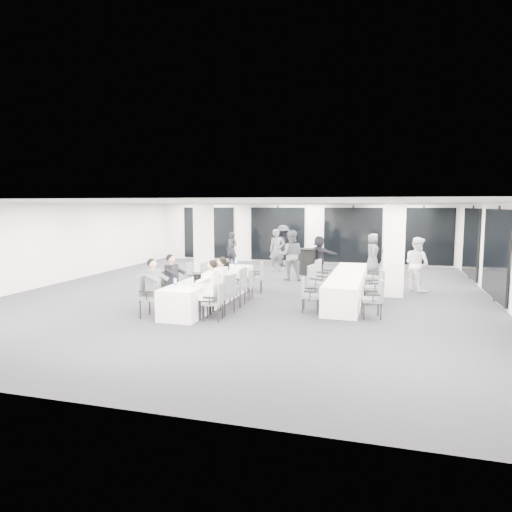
{
  "coord_description": "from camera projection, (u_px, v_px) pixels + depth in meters",
  "views": [
    {
      "loc": [
        3.97,
        -13.1,
        2.72
      ],
      "look_at": [
        0.27,
        -0.2,
        1.21
      ],
      "focal_mm": 32.0,
      "sensor_mm": 36.0,
      "label": 1
    }
  ],
  "objects": [
    {
      "name": "chair_main_right_fourth",
      "position": [
        247.0,
        283.0,
        13.15
      ],
      "size": [
        0.46,
        0.5,
        0.86
      ],
      "rotation": [
        0.0,
        0.0,
        1.63
      ],
      "color": "#505257",
      "rests_on": "floor"
    },
    {
      "name": "cocktail_table",
      "position": [
        307.0,
        261.0,
        17.85
      ],
      "size": [
        0.73,
        0.73,
        1.02
      ],
      "color": "black",
      "rests_on": "floor"
    },
    {
      "name": "seated_guest_a",
      "position": [
        155.0,
        284.0,
        10.97
      ],
      "size": [
        0.5,
        0.38,
        1.44
      ],
      "rotation": [
        0.0,
        0.0,
        -1.57
      ],
      "color": "#52555A",
      "rests_on": "floor"
    },
    {
      "name": "chair_side_left_near",
      "position": [
        308.0,
        293.0,
        11.55
      ],
      "size": [
        0.48,
        0.52,
        0.88
      ],
      "rotation": [
        0.0,
        0.0,
        -1.49
      ],
      "color": "#505257",
      "rests_on": "floor"
    },
    {
      "name": "standing_guest_c",
      "position": [
        283.0,
        243.0,
        20.23
      ],
      "size": [
        1.34,
        1.48,
        2.07
      ],
      "primitive_type": "imported",
      "rotation": [
        0.0,
        0.0,
        2.2
      ],
      "color": "black",
      "rests_on": "floor"
    },
    {
      "name": "seated_guest_d",
      "position": [
        219.0,
        282.0,
        11.37
      ],
      "size": [
        0.5,
        0.38,
        1.44
      ],
      "rotation": [
        0.0,
        0.0,
        1.57
      ],
      "color": "white",
      "rests_on": "floor"
    },
    {
      "name": "plate_a",
      "position": [
        186.0,
        283.0,
        11.48
      ],
      "size": [
        0.21,
        0.21,
        0.03
      ],
      "color": "white",
      "rests_on": "banquet_table_main"
    },
    {
      "name": "seated_guest_c",
      "position": [
        209.0,
        286.0,
        10.74
      ],
      "size": [
        0.5,
        0.38,
        1.44
      ],
      "rotation": [
        0.0,
        0.0,
        1.57
      ],
      "color": "white",
      "rests_on": "floor"
    },
    {
      "name": "ice_bucket_far",
      "position": [
        226.0,
        266.0,
        13.89
      ],
      "size": [
        0.2,
        0.2,
        0.23
      ],
      "primitive_type": "cylinder",
      "color": "black",
      "rests_on": "banquet_table_main"
    },
    {
      "name": "standing_guest_b",
      "position": [
        291.0,
        252.0,
        16.5
      ],
      "size": [
        1.08,
        0.76,
        2.06
      ],
      "primitive_type": "imported",
      "rotation": [
        0.0,
        0.0,
        3.31
      ],
      "color": "#52555A",
      "rests_on": "floor"
    },
    {
      "name": "chair_main_left_fourth",
      "position": [
        194.0,
        277.0,
        13.57
      ],
      "size": [
        0.57,
        0.62,
        1.01
      ],
      "rotation": [
        0.0,
        0.0,
        -1.44
      ],
      "color": "#505257",
      "rests_on": "floor"
    },
    {
      "name": "water_bottle_c",
      "position": [
        236.0,
        263.0,
        14.57
      ],
      "size": [
        0.07,
        0.07,
        0.23
      ],
      "primitive_type": "cylinder",
      "color": "silver",
      "rests_on": "banquet_table_main"
    },
    {
      "name": "column_left",
      "position": [
        204.0,
        239.0,
        17.57
      ],
      "size": [
        0.6,
        0.6,
        2.8
      ],
      "primitive_type": "cube",
      "color": "silver",
      "rests_on": "floor"
    },
    {
      "name": "ice_bucket_near",
      "position": [
        197.0,
        278.0,
        11.64
      ],
      "size": [
        0.19,
        0.19,
        0.22
      ],
      "primitive_type": "cylinder",
      "color": "black",
      "rests_on": "banquet_table_main"
    },
    {
      "name": "standing_guest_a",
      "position": [
        277.0,
        247.0,
        18.85
      ],
      "size": [
        0.9,
        0.85,
        1.95
      ],
      "primitive_type": "imported",
      "rotation": [
        0.0,
        0.0,
        0.53
      ],
      "color": "#52555A",
      "rests_on": "floor"
    },
    {
      "name": "chair_main_left_second",
      "position": [
        168.0,
        287.0,
        11.99
      ],
      "size": [
        0.53,
        0.59,
        1.0
      ],
      "rotation": [
        0.0,
        0.0,
        -1.63
      ],
      "color": "#505257",
      "rests_on": "floor"
    },
    {
      "name": "chair_main_right_mid",
      "position": [
        238.0,
        284.0,
        12.27
      ],
      "size": [
        0.52,
        0.59,
        1.03
      ],
      "rotation": [
        0.0,
        0.0,
        1.58
      ],
      "color": "#505257",
      "rests_on": "floor"
    },
    {
      "name": "banquet_table_main",
      "position": [
        213.0,
        289.0,
        12.79
      ],
      "size": [
        0.9,
        5.0,
        0.75
      ],
      "primitive_type": "cube",
      "color": "white",
      "rests_on": "floor"
    },
    {
      "name": "standing_guest_e",
      "position": [
        373.0,
        250.0,
        18.43
      ],
      "size": [
        0.59,
        0.9,
        1.78
      ],
      "primitive_type": "imported",
      "rotation": [
        0.0,
        0.0,
        1.65
      ],
      "color": "#52555A",
      "rests_on": "floor"
    },
    {
      "name": "chair_side_left_far",
      "position": [
        323.0,
        274.0,
        14.26
      ],
      "size": [
        0.59,
        0.63,
        1.01
      ],
      "rotation": [
        0.0,
        0.0,
        -1.74
      ],
      "color": "#505257",
      "rests_on": "floor"
    },
    {
      "name": "chair_main_right_far",
      "position": [
        257.0,
        275.0,
        14.15
      ],
      "size": [
        0.57,
        0.6,
        0.95
      ],
      "rotation": [
        0.0,
        0.0,
        1.78
      ],
      "color": "#505257",
      "rests_on": "floor"
    },
    {
      "name": "banquet_table_side",
      "position": [
        347.0,
        286.0,
        13.17
      ],
      "size": [
        0.9,
        5.0,
        0.75
      ],
      "primitive_type": "cube",
      "color": "white",
      "rests_on": "floor"
    },
    {
      "name": "standing_guest_h",
      "position": [
        417.0,
        261.0,
        14.36
      ],
      "size": [
        1.05,
        1.08,
        1.94
      ],
      "primitive_type": "imported",
      "rotation": [
        0.0,
        0.0,
        2.3
      ],
      "color": "white",
      "rests_on": "floor"
    },
    {
      "name": "water_bottle_b",
      "position": [
        221.0,
        270.0,
        13.02
      ],
      "size": [
        0.08,
        0.08,
        0.24
      ],
      "primitive_type": "cylinder",
      "color": "silver",
      "rests_on": "banquet_table_main"
    },
    {
      "name": "wine_glass",
      "position": [
        187.0,
        281.0,
        10.84
      ],
      "size": [
        0.08,
        0.08,
        0.21
      ],
      "color": "silver",
      "rests_on": "banquet_table_main"
    },
    {
      "name": "chair_side_right_far",
      "position": [
        378.0,
        275.0,
        13.91
      ],
      "size": [
        0.6,
        0.64,
        1.02
      ],
      "rotation": [
        0.0,
        0.0,
        1.38
      ],
      "color": "#505257",
      "rests_on": "floor"
    },
    {
      "name": "column_right",
      "position": [
        394.0,
        249.0,
        13.56
      ],
      "size": [
        0.6,
        0.6,
        2.8
      ],
      "primitive_type": "cube",
      "color": "silver",
      "rests_on": "floor"
    },
    {
      "name": "water_bottle_a",
      "position": [
        175.0,
        283.0,
        10.87
      ],
      "size": [
        0.07,
        0.07,
        0.22
      ],
      "primitive_type": "cylinder",
      "color": "silver",
      "rests_on": "banquet_table_main"
    },
    {
      "name": "chair_main_right_second",
      "position": [
        225.0,
        292.0,
        11.33
      ],
      "size": [
        0.61,
        0.64,
        1.0
      ],
      "rotation": [
        0.0,
        0.0,
        1.32
      ],
      "color": "#505257",
      "rests_on": "floor"
    },
    {
      "name": "chair_side_right_near",
      "position": [
        375.0,
        296.0,
        10.95
      ],
      "size": [
        0.55,
        0.58,
        0.94
      ],
      "rotation": [
        0.0,
        0.0,
        1.74
      ],
      "color": "#505257",
      "rests_on": "floor"
    },
    {
      "name": "standing_guest_d",
      "position": [
        394.0,
        247.0,
        18.04
      ],
      "size": [
        1.4,
        1.3,
        2.1
      ],
      "primitive_type": "imported",
      "rotation": [
        0.0,
        0.0,
        3.8
      ],
      "color": "#52555A",
      "rests_on": "floor"
    },
    {
      "name": "chair_main_left_far",
      "position": [
        208.0,
        274.0,
        14.64
      ],
      "size": [
        0.52,
        0.55,
        0.88
      ],
      "rotation": [
        0.0,
        0.0,
        -1.77
      ],
      "color": "#505257",
      "rests_on": "floor"
    },
    {
      "name": "chair_side_right_mid",
      "position": [
        377.0,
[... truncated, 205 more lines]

